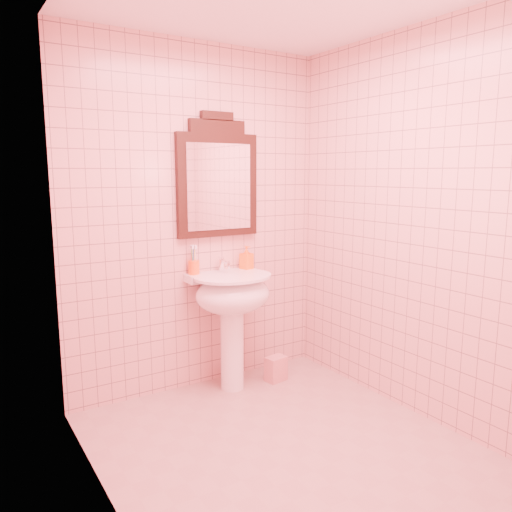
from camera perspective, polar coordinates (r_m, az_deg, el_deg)
floor at (r=3.13m, az=3.25°, el=-21.02°), size 2.20×2.20×0.00m
back_wall at (r=3.66m, az=-6.66°, el=4.11°), size 2.00×0.02×2.50m
pedestal_sink at (r=3.64m, az=-2.73°, el=-5.30°), size 0.58×0.58×0.86m
faucet at (r=3.70m, az=-3.81°, el=-0.96°), size 0.04×0.16×0.11m
mirror at (r=3.69m, az=-4.40°, el=8.68°), size 0.64×0.06×0.90m
toothbrush_cup at (r=3.63m, az=-7.11°, el=-1.26°), size 0.08×0.08×0.19m
soap_dispenser at (r=3.80m, az=-1.09°, el=-0.17°), size 0.10×0.10×0.18m
towel at (r=3.95m, az=2.30°, el=-12.75°), size 0.17×0.13×0.19m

